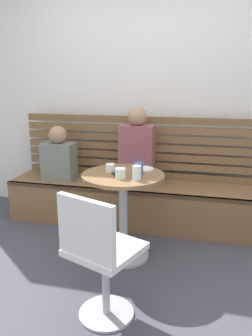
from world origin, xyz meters
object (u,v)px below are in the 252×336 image
(cup_water_clear, at_px, (137,173))
(cup_mug_blue, at_px, (138,169))
(person_child_left, at_px, (59,156))
(white_chair, at_px, (99,254))
(plate_small, at_px, (143,169))
(booth_bench, at_px, (137,204))
(cup_glass_short, at_px, (120,173))
(person_adult, at_px, (137,150))
(cafe_table, at_px, (123,199))
(phone_on_table, at_px, (117,174))
(cup_ceramic_white, at_px, (110,168))

(cup_water_clear, distance_m, cup_mug_blue, 0.15)
(person_child_left, distance_m, cup_water_clear, 1.28)
(white_chair, bearing_deg, plate_small, 85.25)
(booth_bench, bearing_deg, cup_glass_short, -87.50)
(person_adult, bearing_deg, person_child_left, -176.60)
(cafe_table, bearing_deg, plate_small, 51.90)
(cup_glass_short, distance_m, phone_on_table, 0.11)
(cafe_table, height_order, person_child_left, person_child_left)
(booth_bench, bearing_deg, cup_ceramic_white, -97.69)
(booth_bench, bearing_deg, plate_small, -72.82)
(person_adult, height_order, cup_water_clear, person_adult)
(person_child_left, xyz_separation_m, cup_glass_short, (0.88, -0.78, 0.09))
(cup_mug_blue, bearing_deg, person_adult, 102.66)
(white_chair, height_order, cup_water_clear, same)
(person_child_left, height_order, phone_on_table, person_child_left)
(cup_water_clear, height_order, phone_on_table, cup_water_clear)
(booth_bench, height_order, plate_small, plate_small)
(booth_bench, height_order, cup_ceramic_white, cup_ceramic_white)
(cup_mug_blue, bearing_deg, cup_glass_short, -126.94)
(cup_glass_short, bearing_deg, cafe_table, 94.72)
(booth_bench, distance_m, phone_on_table, 0.90)
(booth_bench, relative_size, cafe_table, 3.65)
(person_child_left, bearing_deg, cup_water_clear, -37.69)
(person_adult, relative_size, cup_glass_short, 9.82)
(cafe_table, distance_m, white_chair, 0.81)
(white_chair, relative_size, cup_mug_blue, 8.95)
(cafe_table, relative_size, white_chair, 0.87)
(cafe_table, relative_size, cup_mug_blue, 7.79)
(cup_ceramic_white, height_order, cup_mug_blue, cup_mug_blue)
(person_child_left, bearing_deg, booth_bench, 2.42)
(phone_on_table, bearing_deg, booth_bench, 57.96)
(white_chair, distance_m, cup_water_clear, 0.76)
(booth_bench, xyz_separation_m, cup_water_clear, (0.17, -0.82, 0.57))
(person_adult, height_order, cup_mug_blue, person_adult)
(white_chair, bearing_deg, cup_ceramic_white, 101.35)
(plate_small, xyz_separation_m, phone_on_table, (-0.17, -0.21, -0.00))
(cafe_table, height_order, cup_glass_short, cup_glass_short)
(booth_bench, bearing_deg, person_child_left, -177.58)
(cup_ceramic_white, xyz_separation_m, cup_mug_blue, (0.23, -0.01, 0.01))
(white_chair, xyz_separation_m, cup_glass_short, (-0.04, 0.68, 0.32))
(booth_bench, distance_m, cup_water_clear, 1.01)
(white_chair, bearing_deg, cup_mug_blue, 85.40)
(cup_water_clear, xyz_separation_m, cup_mug_blue, (-0.02, 0.15, -0.01))
(cup_ceramic_white, bearing_deg, white_chair, -78.65)
(booth_bench, xyz_separation_m, white_chair, (0.08, -1.50, 0.24))
(booth_bench, height_order, cafe_table, cafe_table)
(person_adult, relative_size, phone_on_table, 5.61)
(cafe_table, distance_m, cup_ceramic_white, 0.28)
(plate_small, bearing_deg, booth_bench, 107.18)
(white_chair, xyz_separation_m, cup_water_clear, (0.09, 0.68, 0.33))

